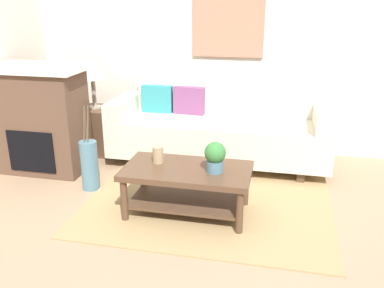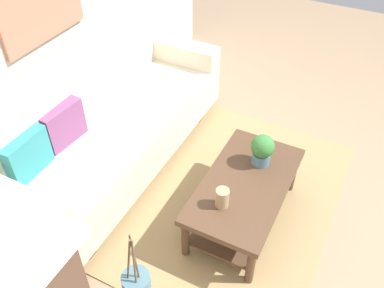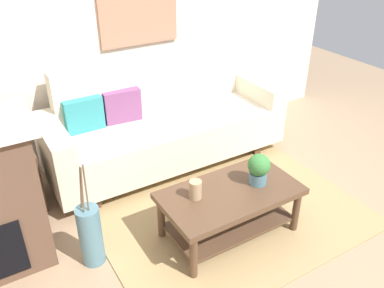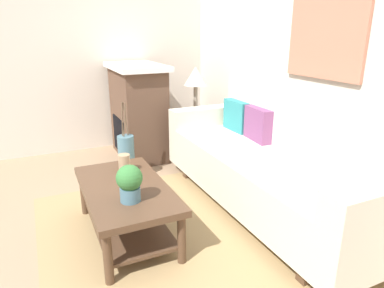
{
  "view_description": "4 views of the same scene",
  "coord_description": "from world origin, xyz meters",
  "px_view_note": "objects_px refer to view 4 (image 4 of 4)",
  "views": [
    {
      "loc": [
        0.6,
        -3.06,
        1.83
      ],
      "look_at": [
        -0.22,
        0.65,
        0.48
      ],
      "focal_mm": 38.99,
      "sensor_mm": 36.0,
      "label": 1
    },
    {
      "loc": [
        -2.21,
        -0.44,
        2.67
      ],
      "look_at": [
        -0.01,
        0.68,
        0.49
      ],
      "focal_mm": 38.67,
      "sensor_mm": 36.0,
      "label": 2
    },
    {
      "loc": [
        -1.73,
        -1.87,
        2.32
      ],
      "look_at": [
        -0.08,
        0.86,
        0.48
      ],
      "focal_mm": 37.85,
      "sensor_mm": 36.0,
      "label": 3
    },
    {
      "loc": [
        2.21,
        -0.38,
        1.55
      ],
      "look_at": [
        -0.26,
        0.77,
        0.65
      ],
      "focal_mm": 32.33,
      "sensor_mm": 36.0,
      "label": 4
    }
  ],
  "objects_px": {
    "fireplace": "(138,111)",
    "framed_painting": "(325,36)",
    "coffee_table": "(126,200)",
    "tabletop_vase": "(124,163)",
    "side_table": "(195,135)",
    "couch": "(271,163)",
    "throw_pillow_plum": "(258,124)",
    "potted_plant_tabletop": "(130,182)",
    "floor_vase": "(127,158)",
    "table_lamp": "(196,78)",
    "throw_pillow_teal": "(237,116)"
  },
  "relations": [
    {
      "from": "table_lamp",
      "to": "fireplace",
      "type": "distance_m",
      "value": 0.83
    },
    {
      "from": "side_table",
      "to": "floor_vase",
      "type": "relative_size",
      "value": 1.13
    },
    {
      "from": "floor_vase",
      "to": "framed_painting",
      "type": "relative_size",
      "value": 0.6
    },
    {
      "from": "floor_vase",
      "to": "fireplace",
      "type": "bearing_deg",
      "value": 153.47
    },
    {
      "from": "fireplace",
      "to": "framed_painting",
      "type": "bearing_deg",
      "value": 31.34
    },
    {
      "from": "couch",
      "to": "throw_pillow_plum",
      "type": "xyz_separation_m",
      "value": [
        -0.39,
        0.12,
        0.25
      ]
    },
    {
      "from": "throw_pillow_teal",
      "to": "floor_vase",
      "type": "bearing_deg",
      "value": -108.21
    },
    {
      "from": "potted_plant_tabletop",
      "to": "fireplace",
      "type": "relative_size",
      "value": 0.23
    },
    {
      "from": "throw_pillow_teal",
      "to": "throw_pillow_plum",
      "type": "height_order",
      "value": "same"
    },
    {
      "from": "couch",
      "to": "tabletop_vase",
      "type": "xyz_separation_m",
      "value": [
        -0.37,
        -1.21,
        0.07
      ]
    },
    {
      "from": "throw_pillow_plum",
      "to": "framed_painting",
      "type": "distance_m",
      "value": 0.96
    },
    {
      "from": "throw_pillow_teal",
      "to": "side_table",
      "type": "relative_size",
      "value": 0.64
    },
    {
      "from": "couch",
      "to": "table_lamp",
      "type": "xyz_separation_m",
      "value": [
        -1.52,
        -0.01,
        0.56
      ]
    },
    {
      "from": "fireplace",
      "to": "framed_painting",
      "type": "xyz_separation_m",
      "value": [
        1.84,
        1.12,
        0.91
      ]
    },
    {
      "from": "potted_plant_tabletop",
      "to": "fireplace",
      "type": "distance_m",
      "value": 2.1
    },
    {
      "from": "throw_pillow_plum",
      "to": "throw_pillow_teal",
      "type": "bearing_deg",
      "value": 180.0
    },
    {
      "from": "coffee_table",
      "to": "potted_plant_tabletop",
      "type": "bearing_deg",
      "value": -5.65
    },
    {
      "from": "coffee_table",
      "to": "fireplace",
      "type": "bearing_deg",
      "value": 160.31
    },
    {
      "from": "table_lamp",
      "to": "couch",
      "type": "bearing_deg",
      "value": 0.41
    },
    {
      "from": "throw_pillow_plum",
      "to": "table_lamp",
      "type": "relative_size",
      "value": 0.63
    },
    {
      "from": "fireplace",
      "to": "tabletop_vase",
      "type": "bearing_deg",
      "value": -20.68
    },
    {
      "from": "tabletop_vase",
      "to": "couch",
      "type": "bearing_deg",
      "value": 73.21
    },
    {
      "from": "fireplace",
      "to": "side_table",
      "type": "bearing_deg",
      "value": 63.37
    },
    {
      "from": "couch",
      "to": "floor_vase",
      "type": "bearing_deg",
      "value": -138.75
    },
    {
      "from": "coffee_table",
      "to": "tabletop_vase",
      "type": "height_order",
      "value": "tabletop_vase"
    },
    {
      "from": "tabletop_vase",
      "to": "floor_vase",
      "type": "xyz_separation_m",
      "value": [
        -0.78,
        0.21,
        -0.26
      ]
    },
    {
      "from": "side_table",
      "to": "fireplace",
      "type": "height_order",
      "value": "fireplace"
    },
    {
      "from": "throw_pillow_plum",
      "to": "table_lamp",
      "type": "bearing_deg",
      "value": -173.18
    },
    {
      "from": "throw_pillow_plum",
      "to": "framed_painting",
      "type": "xyz_separation_m",
      "value": [
        0.39,
        0.34,
        0.82
      ]
    },
    {
      "from": "potted_plant_tabletop",
      "to": "fireplace",
      "type": "xyz_separation_m",
      "value": [
        -2.0,
        0.65,
        0.02
      ]
    },
    {
      "from": "coffee_table",
      "to": "throw_pillow_plum",
      "type": "bearing_deg",
      "value": 102.04
    },
    {
      "from": "side_table",
      "to": "floor_vase",
      "type": "height_order",
      "value": "side_table"
    },
    {
      "from": "throw_pillow_teal",
      "to": "fireplace",
      "type": "relative_size",
      "value": 0.31
    },
    {
      "from": "couch",
      "to": "side_table",
      "type": "bearing_deg",
      "value": -179.59
    },
    {
      "from": "table_lamp",
      "to": "framed_painting",
      "type": "bearing_deg",
      "value": 17.44
    },
    {
      "from": "potted_plant_tabletop",
      "to": "table_lamp",
      "type": "height_order",
      "value": "table_lamp"
    },
    {
      "from": "floor_vase",
      "to": "framed_painting",
      "type": "height_order",
      "value": "framed_painting"
    },
    {
      "from": "tabletop_vase",
      "to": "potted_plant_tabletop",
      "type": "xyz_separation_m",
      "value": [
        0.53,
        -0.1,
        0.07
      ]
    },
    {
      "from": "coffee_table",
      "to": "floor_vase",
      "type": "bearing_deg",
      "value": 165.18
    },
    {
      "from": "coffee_table",
      "to": "floor_vase",
      "type": "height_order",
      "value": "floor_vase"
    },
    {
      "from": "framed_painting",
      "to": "side_table",
      "type": "bearing_deg",
      "value": -162.56
    },
    {
      "from": "fireplace",
      "to": "framed_painting",
      "type": "distance_m",
      "value": 2.34
    },
    {
      "from": "couch",
      "to": "throw_pillow_plum",
      "type": "relative_size",
      "value": 6.75
    },
    {
      "from": "table_lamp",
      "to": "framed_painting",
      "type": "distance_m",
      "value": 1.67
    },
    {
      "from": "tabletop_vase",
      "to": "fireplace",
      "type": "xyz_separation_m",
      "value": [
        -1.47,
        0.56,
        0.08
      ]
    },
    {
      "from": "coffee_table",
      "to": "fireplace",
      "type": "height_order",
      "value": "fireplace"
    },
    {
      "from": "coffee_table",
      "to": "fireplace",
      "type": "distance_m",
      "value": 1.88
    },
    {
      "from": "fireplace",
      "to": "table_lamp",
      "type": "bearing_deg",
      "value": 63.37
    },
    {
      "from": "couch",
      "to": "fireplace",
      "type": "bearing_deg",
      "value": -160.41
    },
    {
      "from": "coffee_table",
      "to": "potted_plant_tabletop",
      "type": "distance_m",
      "value": 0.36
    }
  ]
}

